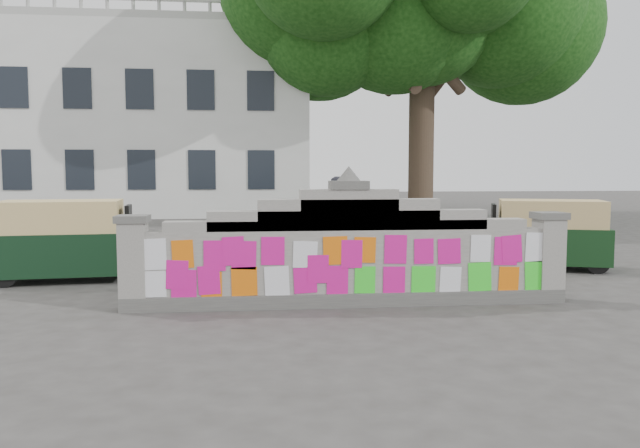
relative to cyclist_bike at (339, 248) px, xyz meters
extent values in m
plane|color=#383533|center=(-0.27, -2.88, -0.47)|extent=(100.00, 100.00, 0.00)
cube|color=#4C4C49|center=(-0.27, -2.88, -0.37)|extent=(6.40, 0.42, 0.20)
cube|color=gray|center=(-0.27, -2.88, 0.13)|extent=(6.40, 0.32, 1.00)
cube|color=gray|center=(-0.27, -2.88, 0.70)|extent=(5.20, 0.32, 0.14)
cube|color=gray|center=(-0.27, -2.88, 0.77)|extent=(4.00, 0.32, 0.28)
cube|color=gray|center=(-0.27, -2.88, 0.85)|extent=(2.60, 0.32, 0.44)
cube|color=gray|center=(-0.27, -2.88, 0.92)|extent=(1.40, 0.32, 0.58)
cube|color=#4C4C49|center=(-0.27, -2.88, 1.27)|extent=(0.55, 0.36, 0.12)
cone|color=#4C4C49|center=(-0.27, -2.88, 1.43)|extent=(0.36, 0.36, 0.22)
cube|color=gray|center=(-3.29, -2.88, 0.15)|extent=(0.36, 0.40, 1.24)
cube|color=#4C4C49|center=(-3.29, -2.88, 0.81)|extent=(0.44, 0.44, 0.10)
cube|color=gray|center=(2.75, -2.88, 0.15)|extent=(0.36, 0.40, 1.24)
cube|color=#4C4C49|center=(2.75, -2.88, 0.81)|extent=(0.44, 0.44, 0.10)
cube|color=silver|center=(-7.27, 19.12, 3.53)|extent=(16.00, 10.00, 8.00)
cylinder|color=#38281E|center=(5.73, 15.12, 2.53)|extent=(1.10, 1.10, 6.00)
ellipsoid|color=#0F380C|center=(5.73, 15.12, 8.53)|extent=(12.00, 10.00, 6.00)
imported|color=black|center=(0.00, 0.00, 0.00)|extent=(1.82, 0.75, 0.94)
imported|color=black|center=(0.00, 0.00, 0.33)|extent=(0.42, 0.60, 1.59)
imported|color=green|center=(0.06, 0.59, 0.26)|extent=(0.84, 0.89, 1.45)
cube|color=black|center=(-5.01, -0.31, 0.04)|extent=(2.31, 1.40, 0.73)
cube|color=tan|center=(-5.01, -0.31, 0.68)|extent=(2.12, 1.34, 0.55)
cube|color=black|center=(-3.86, -0.20, 0.04)|extent=(0.52, 0.68, 0.64)
cube|color=black|center=(-3.86, -0.20, 0.59)|extent=(0.14, 0.65, 0.55)
cylinder|color=black|center=(-3.77, -0.19, -0.24)|extent=(0.47, 0.15, 0.46)
cylinder|color=black|center=(-5.78, -0.90, -0.24)|extent=(0.47, 0.15, 0.46)
cylinder|color=black|center=(-5.88, 0.11, -0.24)|extent=(0.47, 0.15, 0.46)
cube|color=black|center=(4.24, 0.06, 0.02)|extent=(2.37, 1.77, 0.71)
cube|color=tan|center=(4.24, 0.06, 0.63)|extent=(2.19, 1.67, 0.53)
cube|color=black|center=(3.20, 0.41, 0.02)|extent=(0.62, 0.73, 0.62)
cube|color=black|center=(3.20, 0.41, 0.55)|extent=(0.27, 0.61, 0.53)
cylinder|color=black|center=(3.12, 0.44, -0.25)|extent=(0.45, 0.24, 0.44)
cylinder|color=black|center=(5.15, 0.26, -0.25)|extent=(0.45, 0.24, 0.44)
cylinder|color=black|center=(4.84, -0.66, -0.25)|extent=(0.45, 0.24, 0.44)
camera|label=1|loc=(-1.64, -11.69, 1.47)|focal=35.00mm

